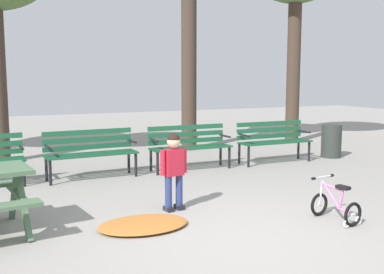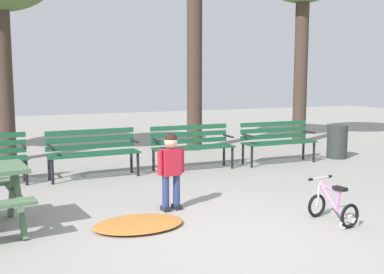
% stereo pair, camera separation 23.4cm
% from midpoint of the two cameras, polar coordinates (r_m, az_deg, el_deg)
% --- Properties ---
extents(ground, '(36.00, 36.00, 0.00)m').
position_cam_midpoint_polar(ground, '(5.20, 6.00, -12.68)').
color(ground, gray).
extents(park_bench_left, '(1.62, 0.53, 0.85)m').
position_cam_midpoint_polar(park_bench_left, '(8.33, -11.41, -1.48)').
color(park_bench_left, '#195133').
rests_on(park_bench_left, ground).
extents(park_bench_right, '(1.60, 0.46, 0.85)m').
position_cam_midpoint_polar(park_bench_right, '(8.88, 0.75, -0.78)').
color(park_bench_right, '#195133').
rests_on(park_bench_right, ground).
extents(park_bench_far_right, '(1.60, 0.46, 0.85)m').
position_cam_midpoint_polar(park_bench_far_right, '(9.74, 11.20, -0.19)').
color(park_bench_far_right, '#195133').
rests_on(park_bench_far_right, ground).
extents(child_standing, '(0.40, 0.20, 1.05)m').
position_cam_midpoint_polar(child_standing, '(6.14, -1.53, -3.53)').
color(child_standing, navy).
rests_on(child_standing, ground).
extents(kids_bicycle, '(0.43, 0.60, 0.54)m').
position_cam_midpoint_polar(kids_bicycle, '(6.01, 18.19, -8.22)').
color(kids_bicycle, black).
rests_on(kids_bicycle, ground).
extents(leaf_pile, '(1.11, 0.78, 0.07)m').
position_cam_midpoint_polar(leaf_pile, '(5.63, -5.46, -10.68)').
color(leaf_pile, '#B26B2D').
rests_on(leaf_pile, ground).
extents(trash_bin, '(0.44, 0.44, 0.73)m').
position_cam_midpoint_polar(trash_bin, '(10.65, 18.16, -0.55)').
color(trash_bin, '#2D332D').
rests_on(trash_bin, ground).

